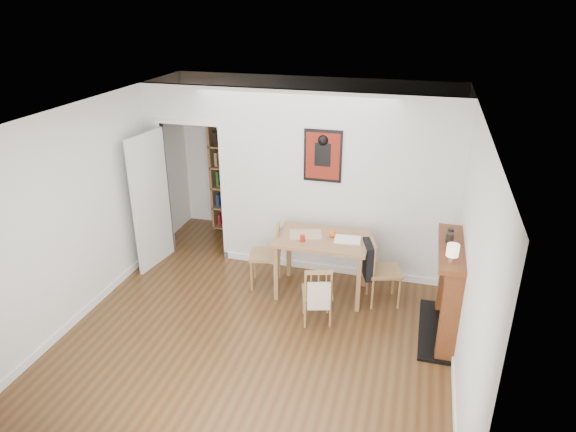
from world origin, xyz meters
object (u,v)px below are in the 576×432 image
(bookshelf, at_px, (235,178))
(notebook, at_px, (347,240))
(chair_right, at_px, (383,271))
(orange_fruit, at_px, (332,234))
(red_glass, at_px, (303,238))
(dining_table, at_px, (322,244))
(chair_front, at_px, (317,293))
(mantel_lamp, at_px, (453,251))
(fireplace, at_px, (450,288))
(ceramic_jar_a, at_px, (450,238))
(chair_left, at_px, (265,255))
(ceramic_jar_b, at_px, (451,232))

(bookshelf, height_order, notebook, bookshelf)
(chair_right, bearing_deg, orange_fruit, 174.56)
(red_glass, relative_size, orange_fruit, 0.95)
(notebook, bearing_deg, dining_table, -178.43)
(chair_front, relative_size, mantel_lamp, 3.89)
(fireplace, height_order, red_glass, fireplace)
(notebook, relative_size, ceramic_jar_a, 3.04)
(chair_left, xyz_separation_m, mantel_lamp, (2.34, -0.89, 0.83))
(red_glass, relative_size, mantel_lamp, 0.40)
(dining_table, height_order, fireplace, fireplace)
(dining_table, height_order, orange_fruit, orange_fruit)
(notebook, height_order, ceramic_jar_b, ceramic_jar_b)
(dining_table, bearing_deg, fireplace, -17.19)
(orange_fruit, bearing_deg, chair_left, -176.88)
(chair_right, relative_size, chair_front, 1.13)
(dining_table, distance_m, chair_left, 0.83)
(bookshelf, bearing_deg, orange_fruit, -39.28)
(dining_table, height_order, ceramic_jar_a, ceramic_jar_a)
(dining_table, height_order, mantel_lamp, mantel_lamp)
(chair_front, height_order, notebook, notebook)
(chair_right, height_order, orange_fruit, orange_fruit)
(chair_front, height_order, orange_fruit, orange_fruit)
(orange_fruit, relative_size, mantel_lamp, 0.43)
(fireplace, bearing_deg, chair_right, 149.13)
(chair_front, height_order, bookshelf, bookshelf)
(orange_fruit, relative_size, ceramic_jar_b, 0.93)
(fireplace, xyz_separation_m, notebook, (-1.29, 0.51, 0.22))
(fireplace, xyz_separation_m, orange_fruit, (-1.50, 0.55, 0.25))
(chair_left, xyz_separation_m, orange_fruit, (0.90, 0.05, 0.41))
(orange_fruit, bearing_deg, fireplace, -20.11)
(bookshelf, distance_m, ceramic_jar_b, 3.87)
(orange_fruit, relative_size, ceramic_jar_a, 0.79)
(dining_table, xyz_separation_m, notebook, (0.32, 0.01, 0.11))
(dining_table, relative_size, red_glass, 14.72)
(chair_left, height_order, bookshelf, bookshelf)
(red_glass, bearing_deg, ceramic_jar_b, -2.02)
(bookshelf, distance_m, orange_fruit, 2.51)
(dining_table, height_order, ceramic_jar_b, ceramic_jar_b)
(mantel_lamp, bearing_deg, chair_front, 171.18)
(chair_front, distance_m, orange_fruit, 0.86)
(red_glass, relative_size, notebook, 0.25)
(red_glass, bearing_deg, chair_left, 162.94)
(notebook, bearing_deg, ceramic_jar_a, -19.27)
(bookshelf, relative_size, notebook, 5.63)
(orange_fruit, xyz_separation_m, mantel_lamp, (1.44, -0.94, 0.42))
(ceramic_jar_a, bearing_deg, dining_table, 164.89)
(ceramic_jar_a, bearing_deg, fireplace, -47.65)
(chair_right, xyz_separation_m, ceramic_jar_b, (0.75, -0.22, 0.74))
(chair_front, bearing_deg, notebook, 70.25)
(ceramic_jar_b, bearing_deg, chair_left, 174.27)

